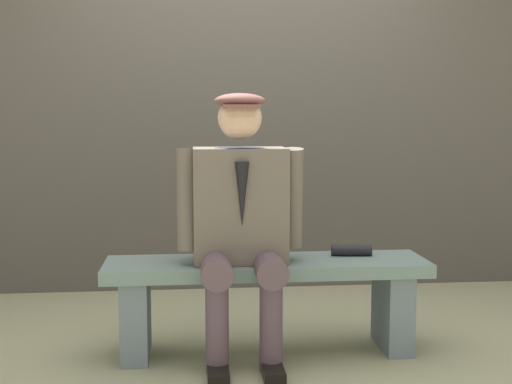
% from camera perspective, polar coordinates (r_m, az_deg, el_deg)
% --- Properties ---
extents(ground_plane, '(30.00, 30.00, 0.00)m').
position_cam_1_polar(ground_plane, '(3.57, 0.89, -13.36)').
color(ground_plane, gray).
extents(bench, '(1.63, 0.41, 0.48)m').
position_cam_1_polar(bench, '(3.48, 0.90, -8.13)').
color(bench, slate).
rests_on(bench, ground).
extents(seated_man, '(0.63, 0.58, 1.32)m').
position_cam_1_polar(seated_man, '(3.33, -1.31, -1.78)').
color(seated_man, '#62584D').
rests_on(seated_man, ground).
extents(rolled_magazine, '(0.22, 0.08, 0.06)m').
position_cam_1_polar(rolled_magazine, '(3.58, 8.07, -4.90)').
color(rolled_magazine, black).
rests_on(rolled_magazine, bench).
extents(stadium_wall, '(12.00, 0.24, 2.32)m').
position_cam_1_polar(stadium_wall, '(4.80, -1.06, 5.83)').
color(stadium_wall, '#4B4740').
rests_on(stadium_wall, ground).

